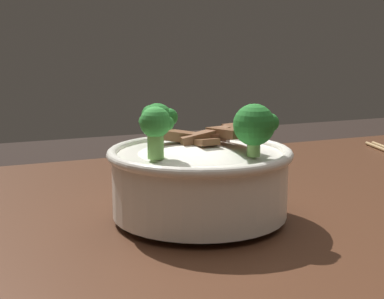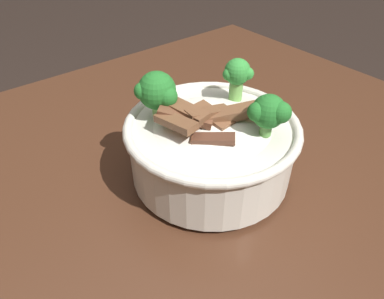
{
  "view_description": "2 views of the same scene",
  "coord_description": "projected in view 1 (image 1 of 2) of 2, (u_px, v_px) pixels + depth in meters",
  "views": [
    {
      "loc": [
        -0.41,
        -0.58,
        0.97
      ],
      "look_at": [
        -0.14,
        0.05,
        0.83
      ],
      "focal_mm": 52.39,
      "sensor_mm": 36.0,
      "label": 1
    },
    {
      "loc": [
        0.09,
        0.27,
        1.08
      ],
      "look_at": [
        -0.12,
        0.02,
        0.82
      ],
      "focal_mm": 32.6,
      "sensor_mm": 36.0,
      "label": 2
    }
  ],
  "objects": [
    {
      "name": "rice_bowl",
      "position": [
        200.0,
        172.0,
        0.66
      ],
      "size": [
        0.22,
        0.22,
        0.14
      ],
      "color": "silver",
      "rests_on": "dining_table"
    }
  ]
}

